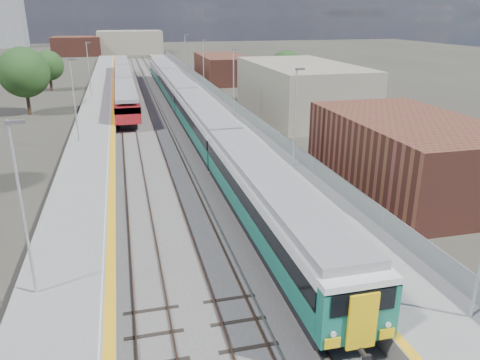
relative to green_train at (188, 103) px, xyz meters
name	(u,v)px	position (x,y,z in m)	size (l,w,h in m)	color
ground	(170,113)	(-1.50, 6.20, -2.36)	(320.00, 320.00, 0.00)	#47443A
ballast_bed	(152,110)	(-3.75, 8.70, -2.33)	(10.50, 155.00, 0.06)	#565451
tracks	(155,107)	(-3.15, 10.37, -2.25)	(8.96, 160.00, 0.17)	#4C3323
platform_right	(207,104)	(3.78, 8.69, -1.83)	(4.70, 155.00, 8.52)	slate
platform_left	(99,109)	(-10.55, 8.69, -1.84)	(4.30, 155.00, 8.52)	slate
buildings	(72,19)	(-19.62, 94.79, 8.34)	(72.00, 185.50, 40.00)	brown
green_train	(188,103)	(0.00, 0.00, 0.00)	(3.05, 84.71, 3.35)	black
red_train	(124,80)	(-7.00, 24.28, -0.27)	(2.80, 56.85, 3.54)	black
tree_b	(24,72)	(-19.09, 9.51, 2.96)	(6.23, 6.23, 8.44)	#382619
tree_c	(49,66)	(-18.77, 29.47, 1.78)	(4.85, 4.85, 6.58)	#382619
tree_d	(286,67)	(17.57, 15.56, 2.00)	(5.11, 5.11, 6.93)	#382619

